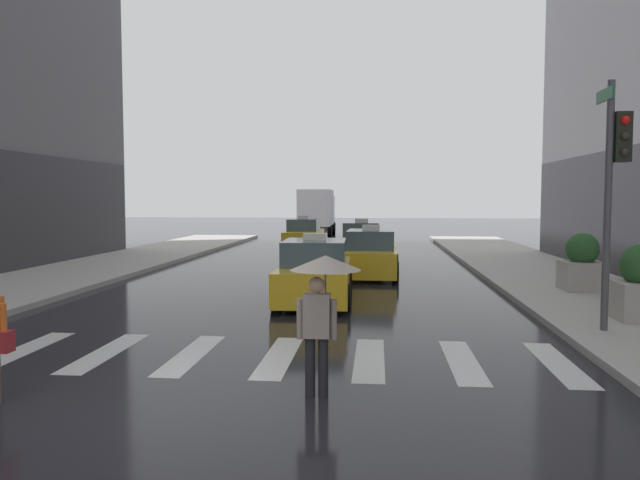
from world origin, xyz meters
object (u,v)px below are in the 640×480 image
at_px(taxi_second, 371,256).
at_px(box_truck, 317,211).
at_px(pedestrian_with_umbrella, 322,287).
at_px(taxi_fourth, 304,235).
at_px(taxi_lead, 315,274).
at_px(traffic_light_pole, 614,170).
at_px(taxi_third, 362,242).
at_px(planter_mid_block, 582,264).

bearing_deg(taxi_second, box_truck, 100.42).
bearing_deg(box_truck, pedestrian_with_umbrella, -84.21).
bearing_deg(taxi_fourth, taxi_second, -71.99).
relative_size(taxi_lead, taxi_second, 1.00).
xyz_separation_m(traffic_light_pole, taxi_third, (-5.23, 16.00, -2.53)).
bearing_deg(taxi_lead, pedestrian_with_umbrella, -83.36).
bearing_deg(taxi_lead, planter_mid_block, 12.72).
bearing_deg(planter_mid_block, taxi_lead, -167.28).
distance_m(traffic_light_pole, taxi_fourth, 22.47).
distance_m(taxi_second, taxi_third, 6.98).
xyz_separation_m(taxi_fourth, pedestrian_with_umbrella, (3.25, -24.67, 0.79)).
xyz_separation_m(taxi_third, planter_mid_block, (6.44, -10.63, 0.15)).
relative_size(traffic_light_pole, pedestrian_with_umbrella, 2.47).
bearing_deg(taxi_second, taxi_lead, -104.91).
bearing_deg(taxi_second, taxi_third, 94.17).
bearing_deg(planter_mid_block, box_truck, 111.11).
relative_size(taxi_lead, taxi_fourth, 1.01).
height_order(box_truck, pedestrian_with_umbrella, box_truck).
height_order(taxi_lead, taxi_second, same).
height_order(traffic_light_pole, pedestrian_with_umbrella, traffic_light_pole).
relative_size(taxi_third, planter_mid_block, 2.86).
xyz_separation_m(box_truck, planter_mid_block, (10.05, -26.02, -0.98)).
bearing_deg(taxi_fourth, box_truck, 91.80).
relative_size(taxi_fourth, planter_mid_block, 2.84).
distance_m(taxi_third, box_truck, 15.85).
xyz_separation_m(traffic_light_pole, box_truck, (-8.83, 31.39, -1.41)).
bearing_deg(box_truck, taxi_fourth, -88.20).
xyz_separation_m(taxi_lead, taxi_second, (1.42, 5.33, 0.00)).
distance_m(taxi_second, box_truck, 22.75).
distance_m(taxi_second, taxi_fourth, 12.21).
relative_size(traffic_light_pole, taxi_third, 1.05).
relative_size(taxi_second, taxi_fourth, 1.01).
height_order(taxi_fourth, planter_mid_block, taxi_fourth).
height_order(taxi_fourth, pedestrian_with_umbrella, pedestrian_with_umbrella).
height_order(taxi_lead, box_truck, box_truck).
distance_m(taxi_third, planter_mid_block, 12.43).
height_order(taxi_lead, planter_mid_block, taxi_lead).
bearing_deg(traffic_light_pole, taxi_fourth, 112.37).
bearing_deg(traffic_light_pole, taxi_second, 117.59).
bearing_deg(taxi_third, box_truck, 103.18).
height_order(taxi_second, taxi_third, same).
bearing_deg(traffic_light_pole, box_truck, 105.72).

